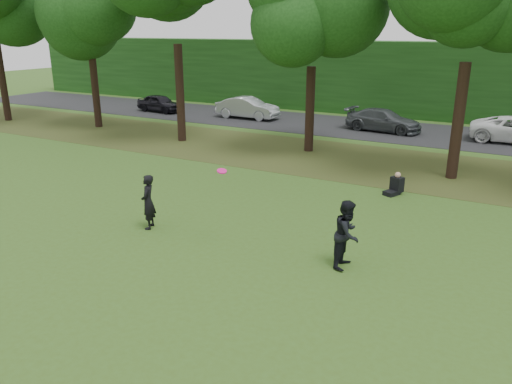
% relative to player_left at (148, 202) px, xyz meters
% --- Properties ---
extents(ground, '(120.00, 120.00, 0.00)m').
position_rel_player_left_xyz_m(ground, '(3.34, -2.16, -0.85)').
color(ground, '#38551A').
rests_on(ground, ground).
extents(leaf_litter, '(60.00, 7.00, 0.01)m').
position_rel_player_left_xyz_m(leaf_litter, '(3.34, 10.84, -0.84)').
color(leaf_litter, '#4E401B').
rests_on(leaf_litter, ground).
extents(street, '(70.00, 7.00, 0.02)m').
position_rel_player_left_xyz_m(street, '(3.34, 18.84, -0.84)').
color(street, black).
rests_on(street, ground).
extents(far_hedge, '(70.00, 3.00, 5.00)m').
position_rel_player_left_xyz_m(far_hedge, '(3.34, 24.84, 1.65)').
color(far_hedge, '#163C11').
rests_on(far_hedge, ground).
extents(player_left, '(0.62, 0.73, 1.69)m').
position_rel_player_left_xyz_m(player_left, '(0.00, 0.00, 0.00)').
color(player_left, black).
rests_on(player_left, ground).
extents(player_right, '(0.69, 0.88, 1.79)m').
position_rel_player_left_xyz_m(player_right, '(6.14, 0.40, 0.05)').
color(player_right, black).
rests_on(player_right, ground).
extents(parked_cars, '(37.50, 3.13, 1.42)m').
position_rel_player_left_xyz_m(parked_cars, '(3.96, 18.30, -0.15)').
color(parked_cars, black).
rests_on(parked_cars, street).
extents(frisbee, '(0.29, 0.28, 0.13)m').
position_rel_player_left_xyz_m(frisbee, '(2.68, -0.02, 1.34)').
color(frisbee, '#EC1383').
rests_on(frisbee, ground).
extents(seated_person, '(0.67, 0.83, 0.83)m').
position_rel_player_left_xyz_m(seated_person, '(5.83, 6.93, -0.54)').
color(seated_person, black).
rests_on(seated_person, ground).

